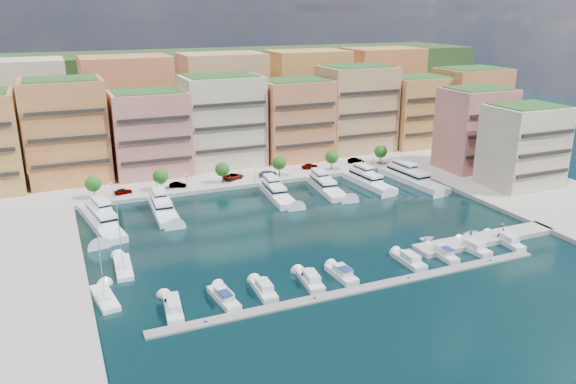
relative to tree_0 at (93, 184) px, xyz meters
name	(u,v)px	position (x,y,z in m)	size (l,w,h in m)	color
ground	(304,226)	(40.00, -33.50, -4.74)	(400.00, 400.00, 0.00)	black
north_quay	(221,158)	(40.00, 28.50, -4.74)	(220.00, 64.00, 2.00)	#9E998E
east_quay	(548,200)	(102.00, -41.50, -4.74)	(34.00, 76.00, 2.00)	#9E998E
hillside	(185,129)	(40.00, 76.50, -4.74)	(240.00, 40.00, 58.00)	#1E3E19
south_pontoon	(363,289)	(37.00, -63.50, -4.74)	(72.00, 2.20, 0.35)	gray
finger_pier	(485,241)	(70.00, -55.50, -4.74)	(32.00, 5.00, 2.00)	#9E998E
apartment_1	(66,131)	(-4.00, 18.49, 9.57)	(20.00, 16.50, 26.80)	#CC7E44
apartment_2	(150,133)	(17.00, 16.49, 7.57)	(20.00, 15.50, 22.80)	tan
apartment_3	(222,121)	(38.00, 18.49, 9.07)	(22.00, 16.50, 25.80)	beige
apartment_4	(295,120)	(60.00, 16.49, 8.07)	(20.00, 15.50, 23.80)	#C17248
apartment_5	(356,109)	(82.00, 18.49, 9.57)	(22.00, 16.50, 26.80)	tan
apartment_6	(417,111)	(104.00, 16.49, 7.57)	(20.00, 15.50, 22.80)	tan
apartment_7	(470,105)	(124.00, 14.49, 8.57)	(22.00, 16.50, 24.80)	#CC7E44
apartment_east_a	(475,129)	(102.00, -13.51, 7.57)	(18.00, 14.50, 22.80)	tan
apartment_east_b	(523,146)	(102.00, -31.51, 6.57)	(18.00, 14.50, 20.80)	beige
backblock_0	(21,113)	(-15.00, 40.50, 11.26)	(26.00, 18.00, 30.00)	beige
backblock_1	(129,106)	(15.00, 40.50, 11.26)	(26.00, 18.00, 30.00)	#C17248
backblock_2	(223,100)	(45.00, 40.50, 11.26)	(26.00, 18.00, 30.00)	tan
backblock_3	(307,95)	(75.00, 40.50, 11.26)	(26.00, 18.00, 30.00)	tan
backblock_4	(381,90)	(105.00, 40.50, 11.26)	(26.00, 18.00, 30.00)	#CC7E44
tree_0	(93,184)	(0.00, 0.00, 0.00)	(3.80, 3.80, 5.65)	#473323
tree_1	(160,176)	(16.00, 0.00, 0.00)	(3.80, 3.80, 5.65)	#473323
tree_2	(222,169)	(32.00, 0.00, 0.00)	(3.80, 3.80, 5.65)	#473323
tree_3	(279,163)	(48.00, 0.00, 0.00)	(3.80, 3.80, 5.65)	#473323
tree_4	(332,157)	(64.00, 0.00, 0.00)	(3.80, 3.80, 5.65)	#473323
tree_5	(381,152)	(80.00, 0.00, 0.00)	(3.80, 3.80, 5.65)	#473323
lamppost_0	(112,188)	(4.00, -2.30, -0.92)	(0.30, 0.30, 4.20)	black
lamppost_1	(187,180)	(22.00, -2.30, -0.92)	(0.30, 0.30, 4.20)	black
lamppost_2	(254,172)	(40.00, -2.30, -0.92)	(0.30, 0.30, 4.20)	black
lamppost_3	(316,164)	(58.00, -2.30, -0.92)	(0.30, 0.30, 4.20)	black
lamppost_4	(373,158)	(76.00, -2.30, -0.92)	(0.30, 0.30, 4.20)	black
yacht_0	(101,219)	(-0.12, -15.46, -3.53)	(8.14, 24.33, 7.30)	white
yacht_1	(163,208)	(13.64, -13.43, -3.65)	(5.44, 19.57, 7.30)	white
yacht_3	(276,192)	(41.69, -13.17, -3.53)	(5.93, 19.23, 7.30)	white
yacht_4	(326,186)	(55.32, -13.36, -3.65)	(6.73, 19.63, 7.30)	white
yacht_5	(367,180)	(67.76, -13.24, -3.53)	(5.91, 19.38, 7.30)	white
yacht_6	(410,177)	(79.76, -15.56, -3.53)	(6.84, 24.45, 7.30)	white
cruiser_0	(173,308)	(6.37, -58.10, -4.20)	(3.48, 9.37, 2.55)	silver
cruiser_1	(224,298)	(14.51, -58.11, -4.17)	(3.39, 8.86, 2.66)	silver
cruiser_2	(264,290)	(21.34, -58.08, -4.20)	(2.85, 7.78, 2.55)	silver
cruiser_3	(310,280)	(29.82, -58.09, -4.20)	(3.47, 8.22, 2.55)	silver
cruiser_4	(342,274)	(35.84, -58.10, -4.17)	(2.94, 7.71, 2.66)	silver
cruiser_6	(409,261)	(49.88, -58.08, -4.20)	(2.79, 7.80, 2.55)	silver
cruiser_7	(443,254)	(57.38, -58.10, -4.17)	(2.54, 7.78, 2.66)	silver
cruiser_8	(473,248)	(64.51, -58.09, -4.20)	(3.50, 8.07, 2.55)	silver
cruiser_9	(507,241)	(72.99, -58.10, -4.20)	(3.24, 9.17, 2.55)	silver
sailboat_1	(124,268)	(1.31, -40.04, -4.44)	(3.35, 10.58, 13.20)	white
sailboat_0	(105,299)	(-3.00, -50.43, -4.43)	(4.07, 9.83, 13.20)	white
tender_3	(502,224)	(78.92, -50.55, -4.33)	(1.34, 1.56, 0.82)	#C3AF95
tender_2	(472,233)	(69.71, -51.83, -4.33)	(2.82, 3.95, 0.82)	white
tender_1	(441,241)	(61.35, -52.50, -4.34)	(1.31, 1.52, 0.80)	beige
tender_0	(428,239)	(59.64, -50.53, -4.39)	(2.45, 3.43, 0.71)	white
car_0	(123,191)	(6.82, 0.99, -3.01)	(1.74, 4.32, 1.47)	gray
car_1	(178,185)	(20.35, 1.02, -3.05)	(1.47, 4.22, 1.39)	gray
car_2	(233,176)	(35.68, 2.30, -2.94)	(2.67, 5.80, 1.61)	gray
car_3	(268,173)	(45.15, 1.43, -2.95)	(2.22, 5.45, 1.58)	gray
car_4	(310,166)	(58.98, 3.51, -2.93)	(1.92, 4.77, 1.63)	gray
car_5	(356,161)	(73.89, 3.66, -2.97)	(1.64, 4.71, 1.55)	gray
person_0	(471,233)	(67.30, -54.20, -2.94)	(0.58, 0.38, 1.60)	#26314C
person_1	(503,232)	(73.31, -56.50, -2.92)	(0.80, 0.62, 1.64)	#47372A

